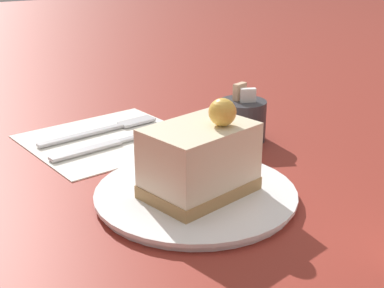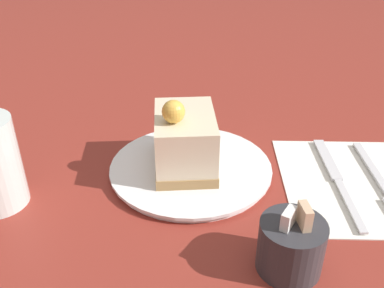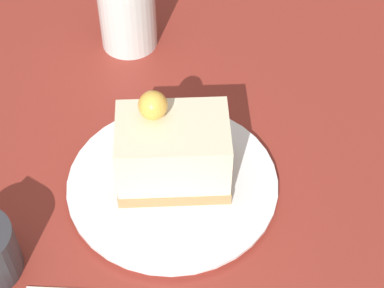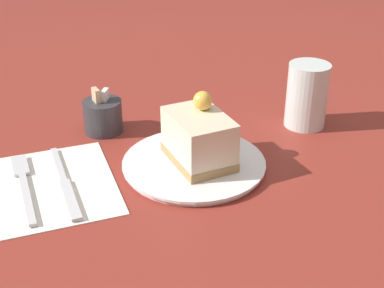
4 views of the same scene
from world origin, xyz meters
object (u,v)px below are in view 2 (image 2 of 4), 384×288
(sugar_bowl, at_px, (291,245))
(cake_slice, at_px, (184,142))
(plate, at_px, (187,169))
(knife, at_px, (334,172))

(sugar_bowl, bearing_deg, cake_slice, -47.73)
(cake_slice, bearing_deg, plate, -150.66)
(sugar_bowl, bearing_deg, plate, -49.01)
(cake_slice, height_order, sugar_bowl, cake_slice)
(plate, relative_size, sugar_bowl, 2.76)
(cake_slice, distance_m, knife, 0.20)
(cake_slice, xyz_separation_m, knife, (-0.19, -0.03, -0.04))
(cake_slice, relative_size, sugar_bowl, 1.61)
(knife, relative_size, sugar_bowl, 2.55)
(knife, bearing_deg, sugar_bowl, 60.56)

